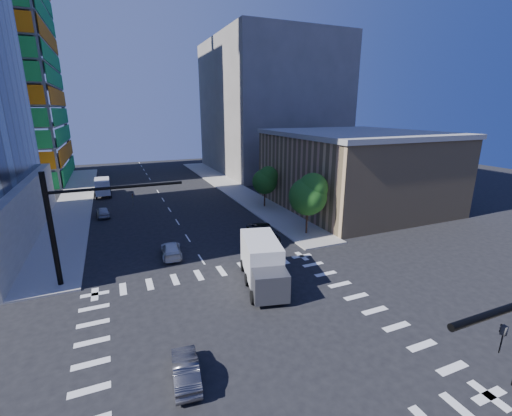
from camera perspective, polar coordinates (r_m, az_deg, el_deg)
ground at (r=22.68m, az=-1.09°, el=-20.27°), size 160.00×160.00×0.00m
road_markings at (r=22.68m, az=-1.09°, el=-20.26°), size 20.00×20.00×0.01m
sidewalk_ne at (r=61.61m, az=-4.21°, el=3.48°), size 5.00×60.00×0.15m
sidewalk_nw at (r=58.81m, az=-27.92°, el=1.01°), size 5.00×60.00×0.15m
commercial_building at (r=50.93m, az=16.08°, el=6.25°), size 20.50×22.50×10.60m
bg_building_ne at (r=79.51m, az=2.24°, el=16.44°), size 24.00×30.00×28.00m
signal_mast_nw at (r=29.74m, az=-28.31°, el=-1.41°), size 10.20×0.40×9.00m
tree_south at (r=37.50m, az=8.89°, el=2.36°), size 4.16×4.16×6.82m
tree_north at (r=48.12m, az=1.65°, el=4.72°), size 3.54×3.52×5.78m
car_nb_far at (r=36.29m, az=1.16°, el=-4.32°), size 3.64×6.15×1.60m
car_sb_near at (r=33.72m, az=-13.94°, el=-6.77°), size 2.19×4.51×1.27m
car_sb_mid at (r=48.77m, az=-24.17°, el=-0.58°), size 1.87×3.98×1.32m
car_sb_cross at (r=19.73m, az=-11.64°, el=-24.86°), size 1.70×3.84×1.23m
box_truck_near at (r=27.19m, az=1.25°, el=-9.87°), size 4.29×7.15×3.50m
box_truck_far at (r=60.92m, az=-24.16°, el=3.10°), size 2.38×5.48×2.86m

